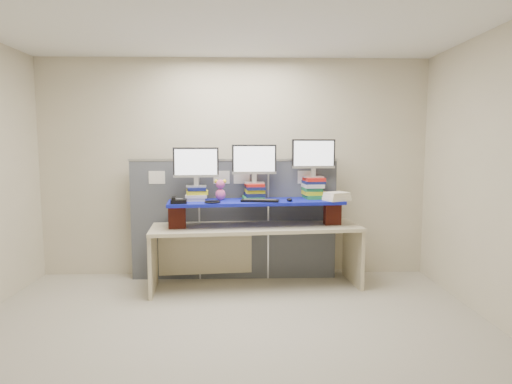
{
  "coord_description": "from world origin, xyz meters",
  "views": [
    {
      "loc": [
        0.14,
        -3.56,
        1.7
      ],
      "look_at": [
        0.27,
        1.44,
        1.15
      ],
      "focal_mm": 30.0,
      "sensor_mm": 36.0,
      "label": 1
    }
  ],
  "objects_px": {
    "desk": "(256,238)",
    "monitor_center": "(254,161)",
    "keyboard": "(260,201)",
    "monitor_right": "(313,156)",
    "blue_board": "(256,202)",
    "monitor_left": "(196,165)",
    "desk_phone": "(178,201)"
  },
  "relations": [
    {
      "from": "keyboard",
      "to": "monitor_right",
      "type": "bearing_deg",
      "value": 33.57
    },
    {
      "from": "desk",
      "to": "blue_board",
      "type": "bearing_deg",
      "value": 0.0
    },
    {
      "from": "blue_board",
      "to": "desk_phone",
      "type": "distance_m",
      "value": 0.91
    },
    {
      "from": "monitor_center",
      "to": "blue_board",
      "type": "bearing_deg",
      "value": -86.71
    },
    {
      "from": "monitor_center",
      "to": "monitor_right",
      "type": "relative_size",
      "value": 1.0
    },
    {
      "from": "monitor_right",
      "to": "keyboard",
      "type": "height_order",
      "value": "monitor_right"
    },
    {
      "from": "monitor_center",
      "to": "keyboard",
      "type": "distance_m",
      "value": 0.5
    },
    {
      "from": "desk",
      "to": "monitor_center",
      "type": "height_order",
      "value": "monitor_center"
    },
    {
      "from": "monitor_left",
      "to": "desk_phone",
      "type": "distance_m",
      "value": 0.51
    },
    {
      "from": "keyboard",
      "to": "desk_phone",
      "type": "relative_size",
      "value": 2.27
    },
    {
      "from": "monitor_right",
      "to": "blue_board",
      "type": "bearing_deg",
      "value": -170.64
    },
    {
      "from": "desk",
      "to": "monitor_center",
      "type": "xyz_separation_m",
      "value": [
        -0.02,
        0.12,
        0.91
      ]
    },
    {
      "from": "monitor_center",
      "to": "keyboard",
      "type": "height_order",
      "value": "monitor_center"
    },
    {
      "from": "desk",
      "to": "blue_board",
      "type": "xyz_separation_m",
      "value": [
        0.0,
        0.0,
        0.43
      ]
    },
    {
      "from": "keyboard",
      "to": "blue_board",
      "type": "bearing_deg",
      "value": 119.8
    },
    {
      "from": "blue_board",
      "to": "desk_phone",
      "type": "height_order",
      "value": "desk_phone"
    },
    {
      "from": "desk",
      "to": "monitor_right",
      "type": "bearing_deg",
      "value": 9.36
    },
    {
      "from": "monitor_center",
      "to": "desk_phone",
      "type": "distance_m",
      "value": 1.02
    },
    {
      "from": "blue_board",
      "to": "monitor_center",
      "type": "height_order",
      "value": "monitor_center"
    },
    {
      "from": "blue_board",
      "to": "keyboard",
      "type": "height_order",
      "value": "keyboard"
    },
    {
      "from": "monitor_left",
      "to": "monitor_right",
      "type": "height_order",
      "value": "monitor_right"
    },
    {
      "from": "monitor_center",
      "to": "keyboard",
      "type": "bearing_deg",
      "value": -80.76
    },
    {
      "from": "monitor_left",
      "to": "monitor_right",
      "type": "distance_m",
      "value": 1.42
    },
    {
      "from": "blue_board",
      "to": "desk",
      "type": "bearing_deg",
      "value": 0.0
    },
    {
      "from": "desk_phone",
      "to": "monitor_right",
      "type": "bearing_deg",
      "value": 7.15
    },
    {
      "from": "blue_board",
      "to": "monitor_right",
      "type": "height_order",
      "value": "monitor_right"
    },
    {
      "from": "monitor_left",
      "to": "monitor_center",
      "type": "height_order",
      "value": "monitor_center"
    },
    {
      "from": "monitor_center",
      "to": "keyboard",
      "type": "xyz_separation_m",
      "value": [
        0.06,
        -0.23,
        -0.44
      ]
    },
    {
      "from": "keyboard",
      "to": "desk",
      "type": "bearing_deg",
      "value": 119.8
    },
    {
      "from": "monitor_left",
      "to": "monitor_center",
      "type": "distance_m",
      "value": 0.69
    },
    {
      "from": "keyboard",
      "to": "desk_phone",
      "type": "bearing_deg",
      "value": -163.81
    },
    {
      "from": "desk",
      "to": "monitor_left",
      "type": "height_order",
      "value": "monitor_left"
    }
  ]
}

